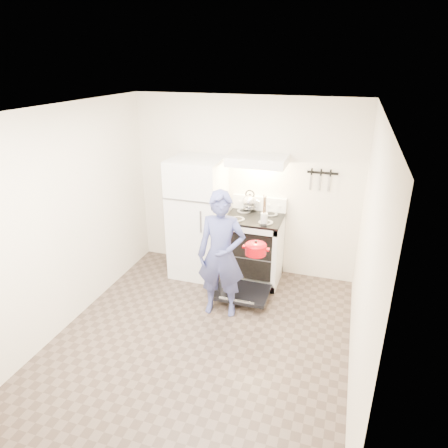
# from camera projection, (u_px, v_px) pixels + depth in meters

# --- Properties ---
(floor) EXTENTS (3.60, 3.60, 0.00)m
(floor) POSITION_uv_depth(u_px,v_px,m) (201.00, 338.00, 4.51)
(floor) COLOR brown
(floor) RESTS_ON ground
(back_wall) EXTENTS (3.20, 0.02, 2.50)m
(back_wall) POSITION_uv_depth(u_px,v_px,m) (245.00, 187.00, 5.61)
(back_wall) COLOR #F1E5CE
(back_wall) RESTS_ON ground
(refrigerator) EXTENTS (0.70, 0.70, 1.70)m
(refrigerator) POSITION_uv_depth(u_px,v_px,m) (198.00, 218.00, 5.62)
(refrigerator) COLOR white
(refrigerator) RESTS_ON floor
(stove_body) EXTENTS (0.76, 0.65, 0.92)m
(stove_body) POSITION_uv_depth(u_px,v_px,m) (253.00, 250.00, 5.57)
(stove_body) COLOR white
(stove_body) RESTS_ON floor
(cooktop) EXTENTS (0.76, 0.65, 0.03)m
(cooktop) POSITION_uv_depth(u_px,v_px,m) (254.00, 218.00, 5.38)
(cooktop) COLOR black
(cooktop) RESTS_ON stove_body
(backsplash) EXTENTS (0.76, 0.07, 0.20)m
(backsplash) POSITION_uv_depth(u_px,v_px,m) (259.00, 203.00, 5.59)
(backsplash) COLOR white
(backsplash) RESTS_ON cooktop
(oven_door) EXTENTS (0.70, 0.54, 0.04)m
(oven_door) POSITION_uv_depth(u_px,v_px,m) (242.00, 292.00, 5.17)
(oven_door) COLOR black
(oven_door) RESTS_ON floor
(oven_rack) EXTENTS (0.60, 0.52, 0.01)m
(oven_rack) POSITION_uv_depth(u_px,v_px,m) (253.00, 251.00, 5.57)
(oven_rack) COLOR slate
(oven_rack) RESTS_ON stove_body
(range_hood) EXTENTS (0.76, 0.50, 0.12)m
(range_hood) POSITION_uv_depth(u_px,v_px,m) (258.00, 160.00, 5.15)
(range_hood) COLOR white
(range_hood) RESTS_ON back_wall
(knife_strip) EXTENTS (0.40, 0.02, 0.03)m
(knife_strip) POSITION_uv_depth(u_px,v_px,m) (323.00, 173.00, 5.19)
(knife_strip) COLOR black
(knife_strip) RESTS_ON back_wall
(pizza_stone) EXTENTS (0.29, 0.29, 0.02)m
(pizza_stone) POSITION_uv_depth(u_px,v_px,m) (251.00, 249.00, 5.59)
(pizza_stone) COLOR #856648
(pizza_stone) RESTS_ON oven_rack
(tea_kettle) EXTENTS (0.25, 0.20, 0.30)m
(tea_kettle) POSITION_uv_depth(u_px,v_px,m) (250.00, 200.00, 5.55)
(tea_kettle) COLOR silver
(tea_kettle) RESTS_ON cooktop
(utensil_jar) EXTENTS (0.11, 0.11, 0.13)m
(utensil_jar) POSITION_uv_depth(u_px,v_px,m) (264.00, 218.00, 5.09)
(utensil_jar) COLOR silver
(utensil_jar) RESTS_ON cooktop
(person) EXTENTS (0.61, 0.44, 1.57)m
(person) POSITION_uv_depth(u_px,v_px,m) (221.00, 255.00, 4.71)
(person) COLOR navy
(person) RESTS_ON floor
(dutch_oven) EXTENTS (0.33, 0.26, 0.22)m
(dutch_oven) POSITION_uv_depth(u_px,v_px,m) (256.00, 249.00, 4.78)
(dutch_oven) COLOR #C1040C
(dutch_oven) RESTS_ON person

